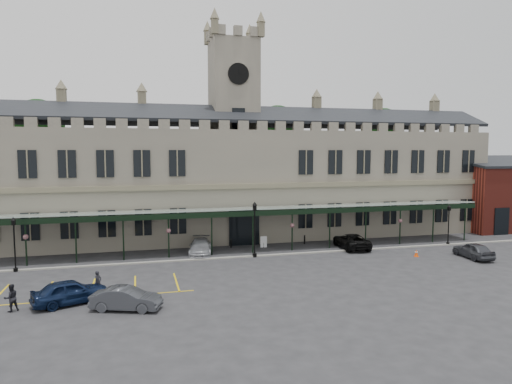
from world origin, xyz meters
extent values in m
plane|color=#28282A|center=(0.00, 0.00, 0.00)|extent=(140.00, 140.00, 0.00)
cube|color=#6B6659|center=(0.00, 16.00, 6.00)|extent=(60.00, 10.00, 12.00)
cube|color=#645E48|center=(0.00, 10.82, 6.20)|extent=(60.00, 0.35, 0.50)
cube|color=black|center=(0.00, 13.50, 13.80)|extent=(60.00, 4.77, 2.20)
cube|color=black|center=(0.00, 18.50, 13.80)|extent=(60.00, 4.77, 2.20)
cube|color=black|center=(0.00, 10.90, 1.90)|extent=(3.20, 0.18, 3.80)
cube|color=#6B6659|center=(0.00, 16.00, 11.00)|extent=(5.00, 5.00, 22.00)
cylinder|color=silver|center=(0.00, 13.44, 18.00)|extent=(2.20, 0.12, 2.20)
cylinder|color=black|center=(0.00, 13.37, 18.00)|extent=(2.30, 0.04, 2.30)
cube|color=black|center=(0.00, 13.44, 13.00)|extent=(1.40, 0.12, 2.80)
cube|color=#8C9E93|center=(0.00, 9.00, 4.10)|extent=(50.00, 4.00, 0.40)
cube|color=black|center=(0.00, 7.00, 3.85)|extent=(50.00, 0.18, 0.50)
cube|color=maroon|center=(34.00, 13.00, 4.00)|extent=(12.00, 8.00, 8.00)
cube|color=black|center=(34.00, 13.00, 8.50)|extent=(12.40, 8.36, 1.47)
cube|color=gray|center=(0.00, 5.50, 0.06)|extent=(60.00, 0.40, 0.12)
cylinder|color=#332314|center=(-22.00, 25.00, 6.00)|extent=(0.70, 0.70, 12.00)
sphere|color=black|center=(-22.00, 25.00, 13.00)|extent=(6.00, 6.00, 6.00)
cylinder|color=#332314|center=(8.00, 25.00, 6.00)|extent=(0.70, 0.70, 12.00)
sphere|color=black|center=(8.00, 25.00, 13.00)|extent=(6.00, 6.00, 6.00)
cylinder|color=#332314|center=(24.00, 25.00, 6.00)|extent=(0.70, 0.70, 12.00)
sphere|color=black|center=(24.00, 25.00, 13.00)|extent=(6.00, 6.00, 6.00)
cylinder|color=black|center=(-20.44, 5.36, 0.15)|extent=(0.35, 0.35, 0.29)
cylinder|color=black|center=(-20.44, 5.36, 1.94)|extent=(0.12, 0.12, 3.87)
cube|color=black|center=(-20.44, 5.36, 4.02)|extent=(0.27, 0.27, 0.39)
cone|color=black|center=(-20.44, 5.36, 4.36)|extent=(0.43, 0.43, 0.29)
cylinder|color=black|center=(-0.29, 5.40, 0.17)|extent=(0.40, 0.40, 0.33)
cylinder|color=black|center=(-0.29, 5.40, 2.22)|extent=(0.13, 0.13, 4.45)
cube|color=black|center=(-0.29, 5.40, 4.62)|extent=(0.31, 0.31, 0.44)
cone|color=black|center=(-0.29, 5.40, 5.00)|extent=(0.49, 0.49, 0.33)
cylinder|color=black|center=(20.67, 5.58, 0.14)|extent=(0.33, 0.33, 0.27)
cylinder|color=black|center=(20.67, 5.58, 1.83)|extent=(0.11, 0.11, 3.67)
cube|color=black|center=(20.67, 5.58, 3.80)|extent=(0.26, 0.26, 0.37)
cone|color=black|center=(20.67, 5.58, 4.12)|extent=(0.40, 0.40, 0.27)
cube|color=#FF4A08|center=(14.34, 1.76, 0.02)|extent=(0.36, 0.36, 0.04)
cone|color=#FF4A08|center=(14.34, 1.76, 0.33)|extent=(0.41, 0.41, 0.65)
cylinder|color=silver|center=(14.34, 1.76, 0.42)|extent=(0.27, 0.27, 0.09)
cylinder|color=black|center=(1.66, 9.26, 0.24)|extent=(0.06, 0.06, 0.48)
cube|color=silver|center=(1.66, 9.26, 0.57)|extent=(0.67, 0.14, 1.14)
cylinder|color=black|center=(-1.59, 10.02, 0.43)|extent=(0.15, 0.15, 0.85)
cylinder|color=black|center=(6.33, 9.88, 0.46)|extent=(0.16, 0.16, 0.92)
imported|color=#0C1835|center=(-15.00, -4.22, 0.80)|extent=(5.04, 3.48, 1.59)
imported|color=#3A3C42|center=(-11.50, -6.28, 0.71)|extent=(4.54, 2.80, 1.41)
imported|color=#A8ABB0|center=(-5.00, 7.84, 0.72)|extent=(2.82, 5.23, 1.44)
imported|color=black|center=(10.12, 6.63, 0.74)|extent=(2.86, 5.51, 1.48)
imported|color=#3A3C42|center=(19.00, -0.12, 0.74)|extent=(1.99, 4.41, 1.47)
imported|color=black|center=(-13.45, -2.50, 0.80)|extent=(0.66, 0.70, 1.60)
imported|color=black|center=(-18.30, -4.81, 0.86)|extent=(1.04, 0.98, 1.71)
camera|label=1|loc=(-10.67, -34.85, 9.79)|focal=32.00mm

